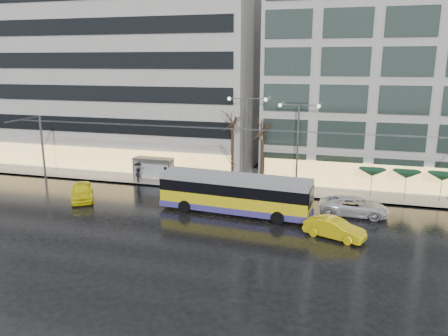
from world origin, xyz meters
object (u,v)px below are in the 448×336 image
at_px(bus_shelter, 151,164).
at_px(trolleybus, 235,195).
at_px(taxi_a, 82,191).
at_px(street_lamp_near, 247,130).

bearing_deg(bus_shelter, trolleybus, -33.61).
relative_size(bus_shelter, taxi_a, 0.87).
height_order(trolleybus, street_lamp_near, street_lamp_near).
height_order(bus_shelter, street_lamp_near, street_lamp_near).
bearing_deg(street_lamp_near, taxi_a, -150.90).
height_order(trolleybus, bus_shelter, trolleybus).
height_order(trolleybus, taxi_a, trolleybus).
bearing_deg(taxi_a, street_lamp_near, -3.44).
relative_size(trolleybus, taxi_a, 2.70).
bearing_deg(taxi_a, trolleybus, -31.49).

